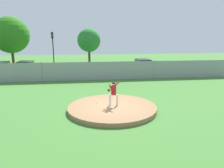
{
  "coord_description": "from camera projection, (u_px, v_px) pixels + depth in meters",
  "views": [
    {
      "loc": [
        -1.73,
        -12.74,
        4.56
      ],
      "look_at": [
        0.19,
        1.42,
        1.4
      ],
      "focal_mm": 33.65,
      "sensor_mm": 36.0,
      "label": 1
    }
  ],
  "objects": [
    {
      "name": "ground_plane",
      "position": [
        103.0,
        88.0,
        19.35
      ],
      "size": [
        80.0,
        80.0,
        0.0
      ],
      "primitive_type": "plane",
      "color": "#427A33"
    },
    {
      "name": "asphalt_strip",
      "position": [
        97.0,
        73.0,
        27.57
      ],
      "size": [
        44.0,
        7.0,
        0.01
      ],
      "primitive_type": "cube",
      "color": "#2B2B2D",
      "rests_on": "ground_plane"
    },
    {
      "name": "pitchers_mound",
      "position": [
        112.0,
        108.0,
        13.51
      ],
      "size": [
        5.68,
        5.68,
        0.27
      ],
      "primitive_type": "cylinder",
      "color": "#99704C",
      "rests_on": "ground_plane"
    },
    {
      "name": "pitcher_youth",
      "position": [
        113.0,
        91.0,
        13.39
      ],
      "size": [
        0.81,
        0.32,
        1.62
      ],
      "color": "silver",
      "rests_on": "pitchers_mound"
    },
    {
      "name": "baseball",
      "position": [
        97.0,
        103.0,
        14.03
      ],
      "size": [
        0.07,
        0.07,
        0.07
      ],
      "primitive_type": "sphere",
      "color": "white",
      "rests_on": "pitchers_mound"
    },
    {
      "name": "chainlink_fence",
      "position": [
        100.0,
        71.0,
        23.0
      ],
      "size": [
        30.73,
        0.07,
        2.09
      ],
      "color": "gray",
      "rests_on": "ground_plane"
    },
    {
      "name": "parked_car_burgundy",
      "position": [
        143.0,
        66.0,
        28.4
      ],
      "size": [
        1.94,
        4.61,
        1.74
      ],
      "color": "maroon",
      "rests_on": "ground_plane"
    },
    {
      "name": "parked_car_slate",
      "position": [
        26.0,
        69.0,
        25.94
      ],
      "size": [
        1.85,
        4.03,
        1.73
      ],
      "color": "slate",
      "rests_on": "ground_plane"
    },
    {
      "name": "parked_car_navy",
      "position": [
        0.0,
        69.0,
        25.54
      ],
      "size": [
        2.0,
        4.4,
        1.68
      ],
      "color": "#161E4C",
      "rests_on": "ground_plane"
    },
    {
      "name": "traffic_cone_orange",
      "position": [
        153.0,
        67.0,
        31.35
      ],
      "size": [
        0.4,
        0.4,
        0.55
      ],
      "color": "orange",
      "rests_on": "asphalt_strip"
    },
    {
      "name": "traffic_light_near",
      "position": [
        53.0,
        44.0,
        30.26
      ],
      "size": [
        0.28,
        0.46,
        5.35
      ],
      "color": "black",
      "rests_on": "ground_plane"
    },
    {
      "name": "tree_broad_right",
      "position": [
        11.0,
        35.0,
        33.72
      ],
      "size": [
        5.83,
        5.83,
        7.9
      ],
      "color": "#4C331E",
      "rests_on": "ground_plane"
    },
    {
      "name": "tree_slender_far",
      "position": [
        89.0,
        40.0,
        36.34
      ],
      "size": [
        4.02,
        4.02,
        6.12
      ],
      "color": "#4C331E",
      "rests_on": "ground_plane"
    }
  ]
}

